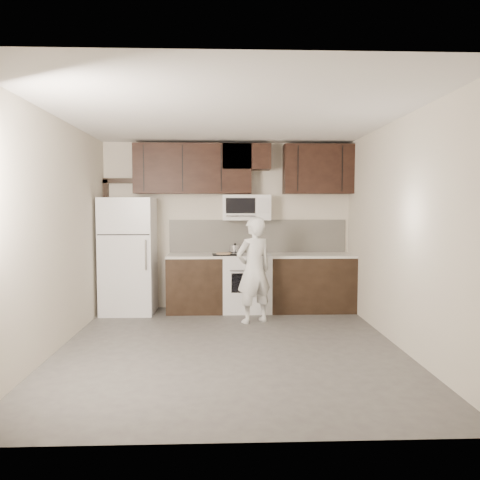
{
  "coord_description": "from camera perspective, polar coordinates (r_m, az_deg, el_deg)",
  "views": [
    {
      "loc": [
        -0.08,
        -5.43,
        1.66
      ],
      "look_at": [
        0.16,
        0.9,
        1.21
      ],
      "focal_mm": 35.0,
      "sensor_mm": 36.0,
      "label": 1
    }
  ],
  "objects": [
    {
      "name": "floor",
      "position": [
        5.67,
        -1.26,
        -12.94
      ],
      "size": [
        4.5,
        4.5,
        0.0
      ],
      "primitive_type": "plane",
      "color": "#4B4846",
      "rests_on": "ground"
    },
    {
      "name": "back_wall",
      "position": [
        7.68,
        -1.53,
        1.74
      ],
      "size": [
        4.0,
        0.0,
        4.0
      ],
      "primitive_type": "plane",
      "rotation": [
        1.57,
        0.0,
        0.0
      ],
      "color": "beige",
      "rests_on": "ground"
    },
    {
      "name": "ceiling",
      "position": [
        5.53,
        -1.3,
        14.91
      ],
      "size": [
        4.5,
        4.5,
        0.0
      ],
      "primitive_type": "plane",
      "rotation": [
        3.14,
        0.0,
        0.0
      ],
      "color": "white",
      "rests_on": "back_wall"
    },
    {
      "name": "counter_run",
      "position": [
        7.5,
        3.14,
        -5.2
      ],
      "size": [
        2.95,
        0.64,
        0.91
      ],
      "color": "black",
      "rests_on": "floor"
    },
    {
      "name": "stove",
      "position": [
        7.47,
        0.82,
        -5.18
      ],
      "size": [
        0.76,
        0.66,
        0.94
      ],
      "color": "white",
      "rests_on": "floor"
    },
    {
      "name": "backsplash",
      "position": [
        7.7,
        2.19,
        0.48
      ],
      "size": [
        2.9,
        0.02,
        0.54
      ],
      "primitive_type": "cube",
      "color": "beige",
      "rests_on": "counter_run"
    },
    {
      "name": "upper_cabinets",
      "position": [
        7.53,
        0.07,
        8.79
      ],
      "size": [
        3.48,
        0.35,
        0.78
      ],
      "color": "black",
      "rests_on": "back_wall"
    },
    {
      "name": "microwave",
      "position": [
        7.49,
        0.78,
        3.98
      ],
      "size": [
        0.76,
        0.42,
        0.4
      ],
      "color": "white",
      "rests_on": "upper_cabinets"
    },
    {
      "name": "refrigerator",
      "position": [
        7.5,
        -13.43,
        -1.87
      ],
      "size": [
        0.8,
        0.76,
        1.8
      ],
      "color": "white",
      "rests_on": "floor"
    },
    {
      "name": "door_trim",
      "position": [
        7.87,
        -15.66,
        0.9
      ],
      "size": [
        0.5,
        0.08,
        2.12
      ],
      "color": "black",
      "rests_on": "floor"
    },
    {
      "name": "saucepan",
      "position": [
        7.55,
        -0.59,
        -1.12
      ],
      "size": [
        0.29,
        0.19,
        0.17
      ],
      "color": "silver",
      "rests_on": "stove"
    },
    {
      "name": "baking_tray",
      "position": [
        7.28,
        -1.98,
        -1.79
      ],
      "size": [
        0.37,
        0.29,
        0.02
      ],
      "primitive_type": "cube",
      "rotation": [
        0.0,
        0.0,
        0.07
      ],
      "color": "black",
      "rests_on": "counter_run"
    },
    {
      "name": "pizza",
      "position": [
        7.28,
        -1.98,
        -1.65
      ],
      "size": [
        0.25,
        0.25,
        0.02
      ],
      "primitive_type": "cylinder",
      "rotation": [
        0.0,
        0.0,
        0.07
      ],
      "color": "tan",
      "rests_on": "baking_tray"
    },
    {
      "name": "person",
      "position": [
        6.69,
        1.7,
        -3.68
      ],
      "size": [
        0.66,
        0.58,
        1.52
      ],
      "primitive_type": "imported",
      "rotation": [
        0.0,
        0.0,
        3.62
      ],
      "color": "silver",
      "rests_on": "floor"
    }
  ]
}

